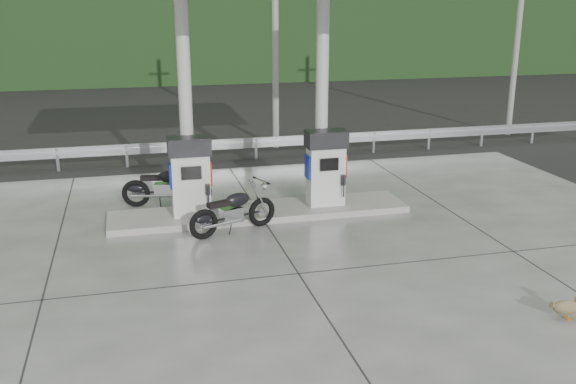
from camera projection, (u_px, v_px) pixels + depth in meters
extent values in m
plane|color=black|center=(286.00, 255.00, 12.83)|extent=(160.00, 160.00, 0.00)
cube|color=#63635E|center=(286.00, 254.00, 12.83)|extent=(18.00, 14.00, 0.02)
cube|color=gray|center=(260.00, 212.00, 15.13)|extent=(7.00, 1.40, 0.15)
cylinder|color=silver|center=(185.00, 103.00, 14.38)|extent=(0.30, 0.30, 5.00)
cylinder|color=silver|center=(322.00, 98.00, 15.13)|extent=(0.30, 0.30, 5.00)
cube|color=black|center=(211.00, 139.00, 23.51)|extent=(60.00, 7.00, 0.01)
cylinder|color=gray|center=(275.00, 28.00, 20.97)|extent=(0.22, 0.22, 8.00)
cylinder|color=gray|center=(519.00, 26.00, 23.07)|extent=(0.22, 0.22, 8.00)
cube|color=black|center=(170.00, 32.00, 39.84)|extent=(80.00, 6.00, 6.00)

